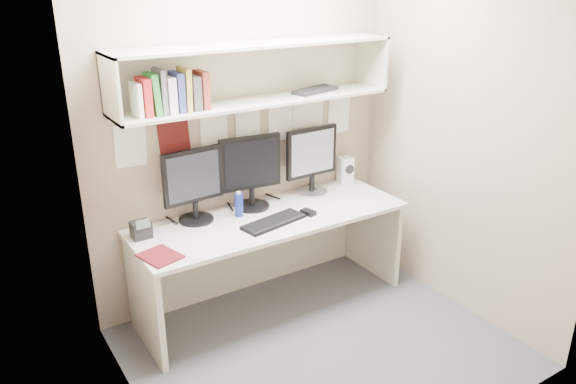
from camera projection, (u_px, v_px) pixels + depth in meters
floor at (321, 348)px, 3.77m from camera, size 2.40×2.00×0.01m
wall_back at (245, 128)px, 4.08m from camera, size 2.40×0.02×2.60m
wall_front at (458, 225)px, 2.51m from camera, size 2.40×0.02×2.60m
wall_left at (124, 208)px, 2.69m from camera, size 0.02×2.00×2.60m
wall_right at (466, 135)px, 3.89m from camera, size 0.02×2.00×2.60m
desk at (271, 261)px, 4.14m from camera, size 2.00×0.70×0.73m
overhead_hutch at (253, 72)px, 3.81m from camera, size 2.00×0.38×0.40m
pinned_papers at (246, 134)px, 4.09m from camera, size 1.92×0.01×0.48m
monitor_left at (193, 183)px, 3.84m from camera, size 0.45×0.24×0.52m
monitor_center at (251, 170)px, 4.06m from camera, size 0.47×0.26×0.54m
monitor_right at (312, 159)px, 4.33m from camera, size 0.45×0.25×0.53m
keyboard at (274, 222)px, 3.89m from camera, size 0.50×0.26×0.02m
mouse at (308, 212)px, 4.03m from camera, size 0.09×0.12×0.03m
speaker at (345, 170)px, 4.61m from camera, size 0.13×0.13×0.22m
blue_bottle at (239, 205)px, 3.98m from camera, size 0.06×0.06×0.19m
maroon_notebook at (160, 256)px, 3.43m from camera, size 0.26×0.29×0.01m
desk_phone at (141, 229)px, 3.66m from camera, size 0.13×0.12×0.15m
book_stack at (171, 93)px, 3.46m from camera, size 0.46×0.17×0.27m
hutch_tray at (315, 90)px, 4.08m from camera, size 0.40×0.24×0.03m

